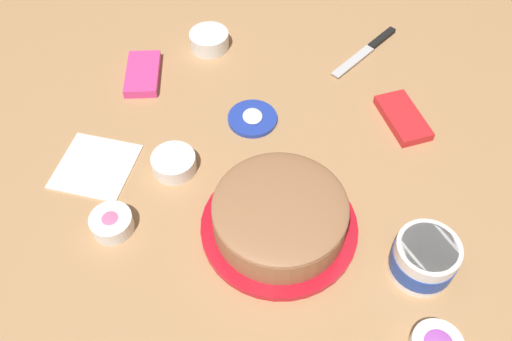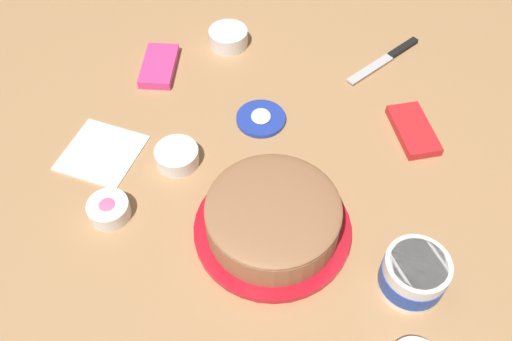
# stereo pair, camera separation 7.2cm
# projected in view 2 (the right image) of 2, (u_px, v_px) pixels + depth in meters

# --- Properties ---
(ground_plane) EXTENTS (1.54, 1.54, 0.00)m
(ground_plane) POSITION_uv_depth(u_px,v_px,m) (248.00, 157.00, 1.13)
(ground_plane) COLOR tan
(frosted_cake) EXTENTS (0.29, 0.29, 0.09)m
(frosted_cake) POSITION_uv_depth(u_px,v_px,m) (273.00, 218.00, 0.99)
(frosted_cake) COLOR red
(frosted_cake) RESTS_ON ground_plane
(frosting_tub) EXTENTS (0.11, 0.11, 0.08)m
(frosting_tub) POSITION_uv_depth(u_px,v_px,m) (414.00, 274.00, 0.92)
(frosting_tub) COLOR white
(frosting_tub) RESTS_ON ground_plane
(frosting_tub_lid) EXTENTS (0.11, 0.11, 0.02)m
(frosting_tub_lid) POSITION_uv_depth(u_px,v_px,m) (261.00, 118.00, 1.19)
(frosting_tub_lid) COLOR #233DAD
(frosting_tub_lid) RESTS_ON ground_plane
(spreading_knife) EXTENTS (0.17, 0.19, 0.01)m
(spreading_knife) POSITION_uv_depth(u_px,v_px,m) (390.00, 56.00, 1.31)
(spreading_knife) COLOR silver
(spreading_knife) RESTS_ON ground_plane
(sprinkle_bowl_pink) EXTENTS (0.08, 0.08, 0.04)m
(sprinkle_bowl_pink) POSITION_uv_depth(u_px,v_px,m) (109.00, 209.00, 1.03)
(sprinkle_bowl_pink) COLOR white
(sprinkle_bowl_pink) RESTS_ON ground_plane
(sprinkle_bowl_yellow) EXTENTS (0.09, 0.09, 0.04)m
(sprinkle_bowl_yellow) POSITION_uv_depth(u_px,v_px,m) (177.00, 156.00, 1.11)
(sprinkle_bowl_yellow) COLOR white
(sprinkle_bowl_yellow) RESTS_ON ground_plane
(sprinkle_bowl_orange) EXTENTS (0.10, 0.10, 0.04)m
(sprinkle_bowl_orange) POSITION_uv_depth(u_px,v_px,m) (228.00, 37.00, 1.33)
(sprinkle_bowl_orange) COLOR white
(sprinkle_bowl_orange) RESTS_ON ground_plane
(candy_box_lower) EXTENTS (0.15, 0.08, 0.02)m
(candy_box_lower) POSITION_uv_depth(u_px,v_px,m) (159.00, 66.00, 1.29)
(candy_box_lower) COLOR #E53D8E
(candy_box_lower) RESTS_ON ground_plane
(candy_box_upper) EXTENTS (0.16, 0.10, 0.02)m
(candy_box_upper) POSITION_uv_depth(u_px,v_px,m) (413.00, 130.00, 1.16)
(candy_box_upper) COLOR red
(candy_box_upper) RESTS_ON ground_plane
(paper_napkin) EXTENTS (0.19, 0.19, 0.01)m
(paper_napkin) POSITION_uv_depth(u_px,v_px,m) (101.00, 152.00, 1.13)
(paper_napkin) COLOR white
(paper_napkin) RESTS_ON ground_plane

